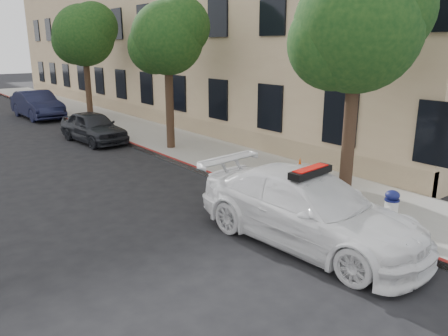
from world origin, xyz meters
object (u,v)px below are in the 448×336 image
parked_car_far (37,105)px  fire_hydrant (391,212)px  traffic_cone (299,171)px  police_car (308,209)px  parked_car_mid (93,127)px

parked_car_far → fire_hydrant: size_ratio=4.87×
parked_car_far → traffic_cone: size_ratio=5.72×
police_car → parked_car_far: police_car is taller
police_car → fire_hydrant: size_ratio=5.55×
police_car → fire_hydrant: 1.72m
parked_car_mid → traffic_cone: 9.76m
police_car → fire_hydrant: bearing=-39.8°
police_car → traffic_cone: (2.37, 2.41, -0.18)m
parked_car_far → traffic_cone: bearing=-86.0°
traffic_cone → parked_car_mid: bearing=102.4°
police_car → parked_car_mid: police_car is taller
police_car → parked_car_far: bearing=83.4°
parked_car_far → fire_hydrant: (1.17, -20.79, -0.14)m
parked_car_mid → fire_hydrant: parked_car_mid is taller
parked_car_mid → parked_car_far: bearing=85.0°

